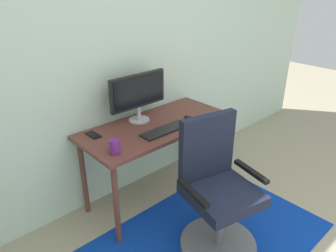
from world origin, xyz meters
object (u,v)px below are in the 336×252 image
coffee_cup (115,147)px  cell_phone (93,135)px  computer_mouse (189,118)px  office_chair (217,200)px  keyboard (165,130)px  desk (157,133)px  monitor (138,93)px

coffee_cup → cell_phone: coffee_cup is taller
coffee_cup → cell_phone: (0.03, 0.35, -0.05)m
computer_mouse → office_chair: bearing=-118.6°
keyboard → office_chair: 0.69m
desk → office_chair: bearing=-95.7°
cell_phone → office_chair: 1.07m
monitor → office_chair: 1.07m
cell_phone → computer_mouse: bearing=-21.7°
cell_phone → keyboard: bearing=-35.6°
desk → monitor: 0.38m
monitor → keyboard: size_ratio=1.26×
cell_phone → office_chair: size_ratio=0.14×
coffee_cup → office_chair: size_ratio=0.10×
monitor → cell_phone: 0.51m
coffee_cup → cell_phone: bearing=85.4°
desk → keyboard: keyboard is taller
monitor → cell_phone: monitor is taller
desk → office_chair: office_chair is taller
coffee_cup → cell_phone: 0.35m
keyboard → computer_mouse: bearing=5.7°
cell_phone → desk: bearing=-20.3°
monitor → coffee_cup: 0.61m
desk → cell_phone: size_ratio=9.48×
keyboard → coffee_cup: (-0.50, -0.03, 0.04)m
cell_phone → coffee_cup: bearing=-96.0°
desk → monitor: bearing=111.9°
desk → keyboard: 0.18m
coffee_cup → office_chair: bearing=-50.8°
office_chair → desk: bearing=96.9°
desk → computer_mouse: bearing=-23.0°
cell_phone → office_chair: bearing=-66.0°
keyboard → office_chair: (-0.04, -0.60, -0.34)m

